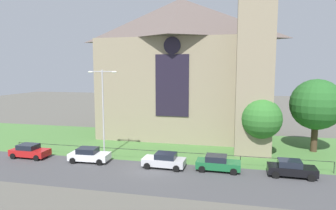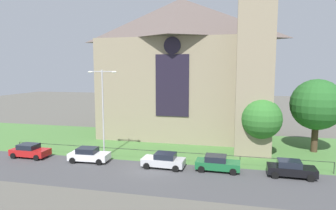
# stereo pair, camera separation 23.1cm
# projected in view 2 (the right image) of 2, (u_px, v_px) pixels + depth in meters

# --- Properties ---
(ground) EXTENTS (160.00, 160.00, 0.00)m
(ground) POSITION_uv_depth(u_px,v_px,m) (171.00, 144.00, 38.12)
(ground) COLOR #56544C
(road_asphalt) EXTENTS (120.00, 8.00, 0.01)m
(road_asphalt) POSITION_uv_depth(u_px,v_px,m) (143.00, 176.00, 26.51)
(road_asphalt) COLOR #424244
(road_asphalt) RESTS_ON ground
(grass_verge) EXTENTS (120.00, 20.00, 0.01)m
(grass_verge) POSITION_uv_depth(u_px,v_px,m) (167.00, 148.00, 36.19)
(grass_verge) COLOR #477538
(grass_verge) RESTS_ON ground
(church_building) EXTENTS (23.20, 16.20, 26.00)m
(church_building) POSITION_uv_depth(u_px,v_px,m) (185.00, 66.00, 41.91)
(church_building) COLOR gray
(church_building) RESTS_ON ground
(iron_railing) EXTENTS (34.35, 0.07, 1.13)m
(iron_railing) POSITION_uv_depth(u_px,v_px,m) (157.00, 152.00, 30.71)
(iron_railing) COLOR black
(iron_railing) RESTS_ON ground
(tree_right_near) EXTENTS (4.47, 4.47, 6.58)m
(tree_right_near) POSITION_uv_depth(u_px,v_px,m) (261.00, 119.00, 31.82)
(tree_right_near) COLOR #423021
(tree_right_near) RESTS_ON ground
(tree_right_far) EXTENTS (5.97, 5.97, 8.66)m
(tree_right_far) POSITION_uv_depth(u_px,v_px,m) (317.00, 105.00, 33.70)
(tree_right_far) COLOR #423021
(tree_right_far) RESTS_ON ground
(streetlamp_near) EXTENTS (3.37, 0.26, 9.72)m
(streetlamp_near) POSITION_uv_depth(u_px,v_px,m) (103.00, 104.00, 31.37)
(streetlamp_near) COLOR #B2B2B7
(streetlamp_near) RESTS_ON ground
(parked_car_red) EXTENTS (4.23, 2.08, 1.51)m
(parked_car_red) POSITION_uv_depth(u_px,v_px,m) (30.00, 151.00, 32.06)
(parked_car_red) COLOR #B21919
(parked_car_red) RESTS_ON ground
(parked_car_white) EXTENTS (4.28, 2.18, 1.51)m
(parked_car_white) POSITION_uv_depth(u_px,v_px,m) (89.00, 155.00, 30.52)
(parked_car_white) COLOR silver
(parked_car_white) RESTS_ON ground
(parked_car_silver) EXTENTS (4.27, 2.16, 1.51)m
(parked_car_silver) POSITION_uv_depth(u_px,v_px,m) (164.00, 160.00, 28.63)
(parked_car_silver) COLOR #B7B7BC
(parked_car_silver) RESTS_ON ground
(parked_car_green) EXTENTS (4.24, 2.11, 1.51)m
(parked_car_green) POSITION_uv_depth(u_px,v_px,m) (217.00, 163.00, 27.75)
(parked_car_green) COLOR #196033
(parked_car_green) RESTS_ON ground
(parked_car_black) EXTENTS (4.25, 2.13, 1.51)m
(parked_car_black) POSITION_uv_depth(u_px,v_px,m) (291.00, 169.00, 26.19)
(parked_car_black) COLOR black
(parked_car_black) RESTS_ON ground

